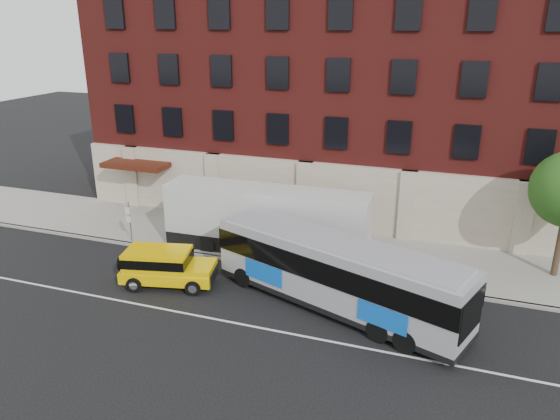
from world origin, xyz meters
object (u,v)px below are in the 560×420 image
(sign_pole, at_px, (129,220))
(city_bus, at_px, (337,272))
(yellow_suv, at_px, (164,265))
(shipping_container, at_px, (266,222))

(sign_pole, distance_m, city_bus, 12.90)
(yellow_suv, distance_m, shipping_container, 6.06)
(sign_pole, bearing_deg, shipping_container, 10.83)
(city_bus, distance_m, yellow_suv, 8.30)
(yellow_suv, bearing_deg, sign_pole, 140.26)
(sign_pole, distance_m, yellow_suv, 5.59)
(sign_pole, bearing_deg, yellow_suv, -39.74)
(sign_pole, xyz_separation_m, city_bus, (12.54, -3.04, 0.32))
(city_bus, bearing_deg, shipping_container, 137.67)
(shipping_container, bearing_deg, sign_pole, -169.17)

